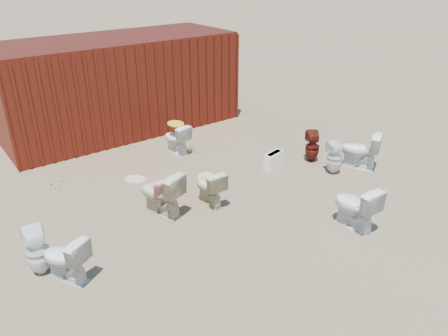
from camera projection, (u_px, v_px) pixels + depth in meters
ground at (243, 205)px, 8.19m from camera, size 100.00×100.00×0.00m
shipping_container at (119, 84)px, 11.42m from camera, size 6.00×2.40×2.40m
toilet_front_a at (65, 259)px, 6.16m from camera, size 0.70×0.82×0.73m
toilet_front_pink at (163, 192)px, 7.95m from camera, size 0.64×0.78×0.70m
toilet_front_c at (355, 207)px, 7.36m from camera, size 0.48×0.82×0.82m
toilet_front_maroon at (312, 147)px, 9.83m from camera, size 0.45×0.45×0.71m
toilet_front_e at (360, 150)px, 9.50m from camera, size 0.78×0.92×0.82m
toilet_back_a at (37, 251)px, 6.30m from camera, size 0.37×0.38×0.76m
toilet_back_beige_left at (161, 193)px, 7.75m from camera, size 0.73×0.94×0.85m
toilet_back_beige_right at (210, 187)px, 8.11m from camera, size 0.44×0.72×0.71m
toilet_back_yellowlid at (176, 139)px, 10.24m from camera, size 0.51×0.76×0.72m
toilet_back_e at (334, 158)px, 9.28m from camera, size 0.42×0.42×0.72m
yellow_lid at (176, 124)px, 10.08m from camera, size 0.36×0.46×0.02m
loose_tank at (274, 160)px, 9.61m from camera, size 0.53×0.31×0.35m
loose_lid_near at (206, 177)px, 9.21m from camera, size 0.55×0.61×0.02m
loose_lid_far at (135, 179)px, 9.13m from camera, size 0.55×0.59×0.02m
weed_clump_a at (59, 178)px, 8.85m from camera, size 0.36×0.36×0.33m
weed_clump_b at (191, 149)px, 10.25m from camera, size 0.32×0.32×0.29m
weed_clump_c at (238, 131)px, 11.25m from camera, size 0.36×0.36×0.31m
weed_clump_d at (117, 159)px, 9.81m from camera, size 0.30×0.30×0.23m
weed_clump_e at (211, 127)px, 11.59m from camera, size 0.34×0.34×0.27m
weed_clump_f at (334, 150)px, 10.27m from camera, size 0.28×0.28×0.23m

